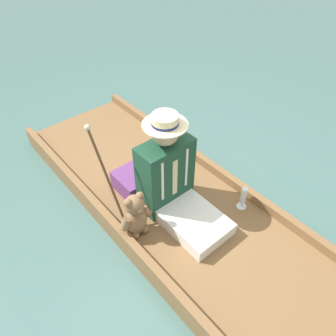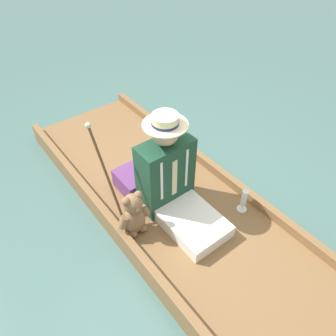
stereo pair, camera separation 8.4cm
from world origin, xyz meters
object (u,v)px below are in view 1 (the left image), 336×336
seated_person (172,180)px  teddy_bear (136,216)px  walking_cane (105,172)px  wine_glass (244,196)px

seated_person → teddy_bear: bearing=-0.9°
teddy_bear → walking_cane: (0.05, -0.28, 0.27)m
wine_glass → seated_person: bearing=-39.9°
seated_person → walking_cane: size_ratio=1.08×
wine_glass → walking_cane: (0.85, -0.63, 0.34)m
seated_person → wine_glass: size_ratio=4.07×
teddy_bear → walking_cane: 0.39m
wine_glass → walking_cane: walking_cane is taller
seated_person → teddy_bear: 0.39m
wine_glass → walking_cane: 1.11m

